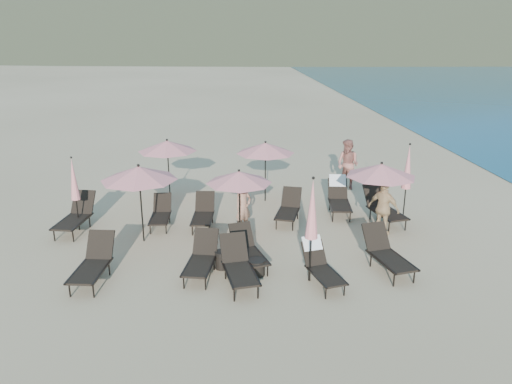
{
  "coord_description": "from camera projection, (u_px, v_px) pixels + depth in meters",
  "views": [
    {
      "loc": [
        -1.66,
        -11.21,
        5.92
      ],
      "look_at": [
        -0.6,
        3.5,
        1.1
      ],
      "focal_mm": 35.0,
      "sensor_mm": 36.0,
      "label": 1
    }
  ],
  "objects": [
    {
      "name": "lounger_7",
      "position": [
        161.0,
        213.0,
        15.7
      ],
      "size": [
        0.62,
        1.54,
        0.88
      ],
      "rotation": [
        0.0,
        0.0,
        -0.02
      ],
      "color": "black",
      "rests_on": "ground"
    },
    {
      "name": "lounger_2",
      "position": [
        248.0,
        250.0,
        13.03
      ],
      "size": [
        1.05,
        1.75,
        0.95
      ],
      "rotation": [
        0.0,
        0.0,
        0.28
      ],
      "color": "black",
      "rests_on": "ground"
    },
    {
      "name": "umbrella_open_2",
      "position": [
        381.0,
        170.0,
        14.67
      ],
      "size": [
        2.07,
        2.07,
        2.23
      ],
      "color": "black",
      "rests_on": "ground"
    },
    {
      "name": "lounger_0",
      "position": [
        93.0,
        262.0,
        12.22
      ],
      "size": [
        0.89,
        1.86,
        1.03
      ],
      "rotation": [
        0.0,
        0.0,
        -0.12
      ],
      "color": "black",
      "rests_on": "ground"
    },
    {
      "name": "umbrella_closed_2",
      "position": [
        74.0,
        180.0,
        14.94
      ],
      "size": [
        0.27,
        0.27,
        2.35
      ],
      "color": "black",
      "rests_on": "ground"
    },
    {
      "name": "lounger_6",
      "position": [
        76.0,
        215.0,
        15.28
      ],
      "size": [
        1.02,
        1.94,
        1.06
      ],
      "rotation": [
        0.0,
        0.0,
        -0.18
      ],
      "color": "black",
      "rests_on": "ground"
    },
    {
      "name": "side_table_1",
      "position": [
        257.0,
        267.0,
        12.57
      ],
      "size": [
        0.43,
        0.43,
        0.41
      ],
      "primitive_type": "cylinder",
      "color": "black",
      "rests_on": "ground"
    },
    {
      "name": "lounger_9",
      "position": [
        289.0,
        208.0,
        16.03
      ],
      "size": [
        1.09,
        1.77,
        0.96
      ],
      "rotation": [
        0.0,
        0.0,
        -0.3
      ],
      "color": "black",
      "rests_on": "ground"
    },
    {
      "name": "umbrella_open_4",
      "position": [
        265.0,
        148.0,
        17.47
      ],
      "size": [
        2.06,
        2.06,
        2.22
      ],
      "color": "black",
      "rests_on": "ground"
    },
    {
      "name": "beachgoer_a",
      "position": [
        243.0,
        207.0,
        15.1
      ],
      "size": [
        0.68,
        0.64,
        1.57
      ],
      "primitive_type": "imported",
      "rotation": [
        0.0,
        0.0,
        0.63
      ],
      "color": "#AA765C",
      "rests_on": "ground"
    },
    {
      "name": "umbrella_closed_0",
      "position": [
        312.0,
        210.0,
        11.75
      ],
      "size": [
        0.31,
        0.31,
        2.69
      ],
      "color": "black",
      "rests_on": "ground"
    },
    {
      "name": "lounger_8",
      "position": [
        203.0,
        213.0,
        15.64
      ],
      "size": [
        0.75,
        1.67,
        0.94
      ],
      "rotation": [
        0.0,
        0.0,
        -0.09
      ],
      "color": "black",
      "rests_on": "ground"
    },
    {
      "name": "lounger_4",
      "position": [
        321.0,
        264.0,
        12.15
      ],
      "size": [
        0.94,
        1.66,
        0.98
      ],
      "rotation": [
        0.0,
        0.0,
        0.25
      ],
      "color": "black",
      "rests_on": "ground"
    },
    {
      "name": "umbrella_open_1",
      "position": [
        239.0,
        177.0,
        14.44
      ],
      "size": [
        1.93,
        1.93,
        2.08
      ],
      "color": "black",
      "rests_on": "ground"
    },
    {
      "name": "lounger_11",
      "position": [
        383.0,
        207.0,
        15.97
      ],
      "size": [
        1.09,
        1.96,
        1.06
      ],
      "rotation": [
        0.0,
        0.0,
        0.22
      ],
      "color": "black",
      "rests_on": "ground"
    },
    {
      "name": "ground",
      "position": [
        290.0,
        276.0,
        12.58
      ],
      "size": [
        800.0,
        800.0,
        0.0
      ],
      "primitive_type": "plane",
      "color": "#D6BA8C",
      "rests_on": "ground"
    },
    {
      "name": "lounger_3",
      "position": [
        238.0,
        265.0,
        12.09
      ],
      "size": [
        0.96,
        1.87,
        1.02
      ],
      "rotation": [
        0.0,
        0.0,
        0.17
      ],
      "color": "black",
      "rests_on": "ground"
    },
    {
      "name": "side_table_0",
      "position": [
        222.0,
        260.0,
        12.92
      ],
      "size": [
        0.37,
        0.37,
        0.47
      ],
      "primitive_type": "cylinder",
      "color": "black",
      "rests_on": "ground"
    },
    {
      "name": "beachgoer_b",
      "position": [
        348.0,
        164.0,
        19.22
      ],
      "size": [
        1.16,
        1.18,
        1.92
      ],
      "primitive_type": "imported",
      "rotation": [
        0.0,
        0.0,
        -0.85
      ],
      "color": "#AA6658",
      "rests_on": "ground"
    },
    {
      "name": "umbrella_open_3",
      "position": [
        167.0,
        146.0,
        17.65
      ],
      "size": [
        2.09,
        2.09,
        2.25
      ],
      "color": "black",
      "rests_on": "ground"
    },
    {
      "name": "lounger_10",
      "position": [
        339.0,
        197.0,
        16.81
      ],
      "size": [
        0.87,
        1.88,
        1.13
      ],
      "rotation": [
        0.0,
        0.0,
        -0.12
      ],
      "color": "black",
      "rests_on": "ground"
    },
    {
      "name": "umbrella_open_0",
      "position": [
        139.0,
        173.0,
        14.01
      ],
      "size": [
        2.18,
        2.18,
        2.34
      ],
      "color": "black",
      "rests_on": "ground"
    },
    {
      "name": "lounger_1",
      "position": [
        201.0,
        258.0,
        12.54
      ],
      "size": [
        0.94,
        1.78,
        0.97
      ],
      "rotation": [
        0.0,
        0.0,
        -0.19
      ],
      "color": "black",
      "rests_on": "ground"
    },
    {
      "name": "umbrella_closed_1",
      "position": [
        408.0,
        167.0,
        15.68
      ],
      "size": [
        0.3,
        0.3,
        2.57
      ],
      "color": "black",
      "rests_on": "ground"
    },
    {
      "name": "beachgoer_c",
      "position": [
        384.0,
        209.0,
        14.8
      ],
      "size": [
        0.99,
        1.02,
        1.71
      ],
      "primitive_type": "imported",
      "rotation": [
        0.0,
        0.0,
        2.32
      ],
      "color": "tan",
      "rests_on": "ground"
    },
    {
      "name": "lounger_5",
      "position": [
        387.0,
        253.0,
        12.75
      ],
      "size": [
        1.06,
        1.9,
        1.03
      ],
      "rotation": [
        0.0,
        0.0,
        0.23
      ],
      "color": "black",
      "rests_on": "ground"
    }
  ]
}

